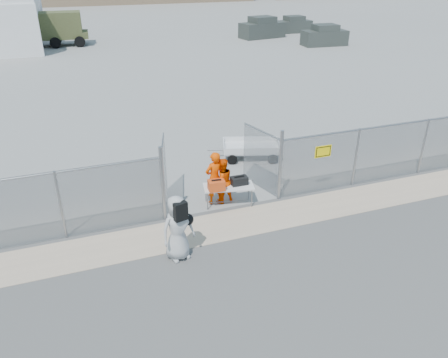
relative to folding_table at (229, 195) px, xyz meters
name	(u,v)px	position (x,y,z in m)	size (l,w,h in m)	color
ground	(247,241)	(-0.24, -2.21, -0.35)	(160.00, 160.00, 0.00)	#4B4B4B
tarmac_inside	(101,34)	(-0.24, 39.79, -0.35)	(160.00, 80.00, 0.01)	gray
dirt_strip	(235,224)	(-0.24, -1.21, -0.35)	(44.00, 1.60, 0.01)	tan
chain_link_fence	(224,179)	(-0.24, -0.21, 0.75)	(40.00, 0.20, 2.20)	gray
folding_table	(229,195)	(0.00, 0.00, 0.00)	(1.66, 0.69, 0.70)	silver
orange_bag	(216,185)	(-0.47, -0.12, 0.52)	(0.53, 0.35, 0.33)	#E14C19
black_duffel	(239,181)	(0.37, 0.00, 0.49)	(0.55, 0.32, 0.27)	black
security_worker_left	(214,178)	(-0.40, 0.28, 0.58)	(0.68, 0.45, 1.86)	#ED4400
security_worker_right	(222,181)	(-0.14, 0.24, 0.45)	(0.78, 0.61, 1.60)	#ED4400
visitor	(178,228)	(-2.31, -2.27, 0.60)	(0.94, 0.61, 1.91)	#A9A9A9
utility_trailer	(251,149)	(2.24, 3.35, 0.01)	(3.01, 1.55, 0.73)	silver
military_truck	(52,29)	(-5.18, 33.67, 1.18)	(6.41, 2.37, 3.06)	#494F2A
parked_vehicle_near	(262,28)	(15.37, 31.46, 0.69)	(4.60, 2.08, 2.08)	#363B36
parked_vehicle_mid	(294,24)	(20.27, 33.66, 0.52)	(3.85, 1.74, 1.74)	#363B36
parked_vehicle_far	(325,35)	(19.10, 25.30, 0.59)	(4.17, 1.89, 1.89)	#363B36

